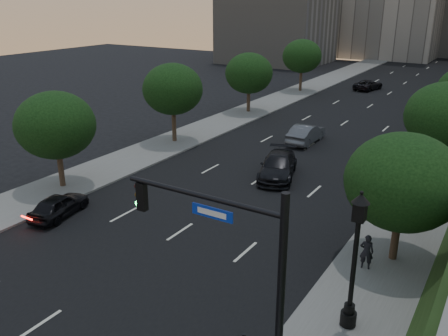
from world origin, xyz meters
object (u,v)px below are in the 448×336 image
Objects in this scene: sedan_near_left at (59,205)px; sedan_far_right at (438,106)px; sedan_near_right at (278,166)px; pedestrian_b at (414,213)px; pedestrian_c at (434,199)px; sedan_mid_left at (306,134)px; sedan_far_left at (368,85)px; street_lamp at (354,267)px; traffic_signal_mast at (247,289)px; pedestrian_a at (367,252)px.

sedan_far_right is at bearing -121.04° from sedan_near_left.
pedestrian_b is (9.59, -3.38, 0.19)m from sedan_near_right.
pedestrian_b is at bearing 77.62° from pedestrian_c.
sedan_mid_left reaches higher than sedan_near_left.
pedestrian_b is 1.01× the size of pedestrian_c.
pedestrian_b is at bearing -37.35° from sedan_near_right.
pedestrian_c is (14.09, -36.53, 0.32)m from sedan_far_left.
sedan_near_left is at bearing 32.22° from pedestrian_c.
street_lamp is 1.43× the size of sedan_near_left.
sedan_mid_left is at bearing 116.32° from street_lamp.
sedan_far_right is 2.48× the size of pedestrian_c.
pedestrian_c is (10.16, -0.71, 0.18)m from sedan_near_right.
pedestrian_c reaches higher than sedan_far_right.
traffic_signal_mast is at bearing -85.30° from sedan_near_right.
sedan_mid_left is 0.88× the size of sedan_near_right.
sedan_far_right is at bearing -81.87° from pedestrian_c.
sedan_near_left is at bearing 177.20° from street_lamp.
sedan_near_left is 19.52m from pedestrian_b.
sedan_far_left is at bearing -105.91° from sedan_near_left.
sedan_near_left is 21.78m from sedan_mid_left.
sedan_mid_left is at bearing 108.64° from traffic_signal_mast.
sedan_near_left is 0.71× the size of sedan_near_right.
sedan_far_left is (-11.22, 53.32, -3.00)m from traffic_signal_mast.
sedan_far_left is (-2.39, 27.12, -0.14)m from sedan_mid_left.
sedan_near_right is 10.19m from pedestrian_c.
pedestrian_b is at bearing 87.60° from street_lamp.
sedan_far_right is (7.69, 18.04, -0.10)m from sedan_mid_left.
pedestrian_c is at bearing 124.21° from sedan_far_left.
street_lamp is 39.88m from sedan_far_right.
sedan_far_left is 2.84× the size of pedestrian_b.
sedan_near_right is at bearing -134.11° from sedan_near_left.
sedan_mid_left is (-10.72, 21.68, -1.83)m from street_lamp.
sedan_near_left is at bearing 160.52° from traffic_signal_mast.
sedan_mid_left is at bearing 82.12° from sedan_near_right.
pedestrian_b reaches higher than sedan_near_left.
pedestrian_b is (0.40, 9.60, -1.64)m from street_lamp.
sedan_far_right is (-3.03, 39.72, -1.92)m from street_lamp.
traffic_signal_mast is 9.32m from pedestrian_a.
traffic_signal_mast reaches higher than sedan_far_left.
street_lamp reaches higher than sedan_near_right.
sedan_near_right is 10.17m from pedestrian_b.
sedan_far_left is at bearing -69.10° from pedestrian_c.
sedan_mid_left is 2.91× the size of pedestrian_c.
sedan_near_right is at bearing 109.37° from sedan_far_left.
sedan_far_left is 41.46m from pedestrian_b.
sedan_mid_left is 2.92× the size of pedestrian_a.
traffic_signal_mast is 1.43× the size of sedan_mid_left.
pedestrian_a is at bearing 118.82° from sedan_far_left.
sedan_near_right reaches higher than sedan_far_left.
sedan_far_right is at bearing 91.48° from traffic_signal_mast.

